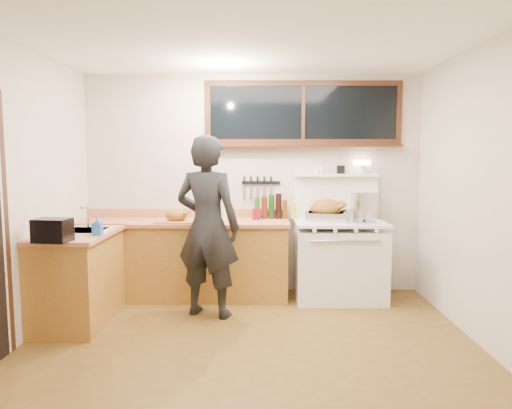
{
  "coord_description": "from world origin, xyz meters",
  "views": [
    {
      "loc": [
        0.1,
        -3.75,
        1.63
      ],
      "look_at": [
        0.05,
        0.85,
        1.15
      ],
      "focal_mm": 32.0,
      "sensor_mm": 36.0,
      "label": 1
    }
  ],
  "objects_px": {
    "vintage_stove": "(339,258)",
    "cutting_board": "(177,217)",
    "roast_turkey": "(326,212)",
    "man": "(208,226)"
  },
  "relations": [
    {
      "from": "vintage_stove",
      "to": "cutting_board",
      "type": "height_order",
      "value": "vintage_stove"
    },
    {
      "from": "cutting_board",
      "to": "roast_turkey",
      "type": "height_order",
      "value": "roast_turkey"
    },
    {
      "from": "man",
      "to": "vintage_stove",
      "type": "bearing_deg",
      "value": 21.88
    },
    {
      "from": "roast_turkey",
      "to": "vintage_stove",
      "type": "bearing_deg",
      "value": -17.28
    },
    {
      "from": "cutting_board",
      "to": "roast_turkey",
      "type": "bearing_deg",
      "value": 4.79
    },
    {
      "from": "vintage_stove",
      "to": "cutting_board",
      "type": "xyz_separation_m",
      "value": [
        -1.85,
        -0.1,
        0.49
      ]
    },
    {
      "from": "man",
      "to": "roast_turkey",
      "type": "bearing_deg",
      "value": 25.78
    },
    {
      "from": "roast_turkey",
      "to": "cutting_board",
      "type": "bearing_deg",
      "value": -175.21
    },
    {
      "from": "vintage_stove",
      "to": "roast_turkey",
      "type": "distance_m",
      "value": 0.56
    },
    {
      "from": "vintage_stove",
      "to": "man",
      "type": "height_order",
      "value": "man"
    }
  ]
}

